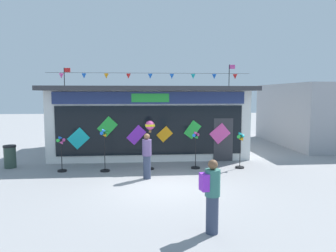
% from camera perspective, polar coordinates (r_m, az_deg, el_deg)
% --- Properties ---
extents(ground_plane, '(80.00, 80.00, 0.00)m').
position_cam_1_polar(ground_plane, '(10.76, -0.70, -10.97)').
color(ground_plane, gray).
extents(kite_shop_building, '(9.76, 6.54, 4.72)m').
position_cam_1_polar(kite_shop_building, '(17.04, -3.50, 1.25)').
color(kite_shop_building, silver).
rests_on(kite_shop_building, ground_plane).
extents(wind_spinner_far_left, '(0.36, 0.36, 1.45)m').
position_cam_1_polar(wind_spinner_far_left, '(13.27, -18.85, -4.70)').
color(wind_spinner_far_left, black).
rests_on(wind_spinner_far_left, ground_plane).
extents(wind_spinner_left, '(0.38, 0.38, 1.73)m').
position_cam_1_polar(wind_spinner_left, '(12.81, -11.47, -4.25)').
color(wind_spinner_left, black).
rests_on(wind_spinner_left, ground_plane).
extents(wind_spinner_center_left, '(0.39, 0.39, 2.03)m').
position_cam_1_polar(wind_spinner_center_left, '(12.84, -3.30, -0.56)').
color(wind_spinner_center_left, black).
rests_on(wind_spinner_center_left, ground_plane).
extents(wind_spinner_center_right, '(0.37, 0.37, 1.58)m').
position_cam_1_polar(wind_spinner_center_right, '(13.12, 5.06, -4.33)').
color(wind_spinner_center_right, black).
rests_on(wind_spinner_center_right, ground_plane).
extents(wind_spinner_right, '(0.38, 0.37, 1.54)m').
position_cam_1_polar(wind_spinner_right, '(13.48, 13.04, -3.73)').
color(wind_spinner_right, black).
rests_on(wind_spinner_right, ground_plane).
extents(person_near_camera, '(0.34, 0.34, 1.68)m').
position_cam_1_polar(person_near_camera, '(11.55, -3.86, -5.43)').
color(person_near_camera, '#333D56').
rests_on(person_near_camera, ground_plane).
extents(person_mid_plaza, '(0.47, 0.35, 1.68)m').
position_cam_1_polar(person_mid_plaza, '(7.18, 7.95, -12.29)').
color(person_mid_plaza, '#333D56').
rests_on(person_mid_plaza, ground_plane).
extents(trash_bin, '(0.52, 0.52, 0.96)m').
position_cam_1_polar(trash_bin, '(14.86, -26.83, -4.97)').
color(trash_bin, '#2D4238').
rests_on(trash_bin, ground_plane).
extents(neighbour_building, '(6.75, 7.36, 3.72)m').
position_cam_1_polar(neighbour_building, '(21.99, 27.48, 1.93)').
color(neighbour_building, '#99999E').
rests_on(neighbour_building, ground_plane).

